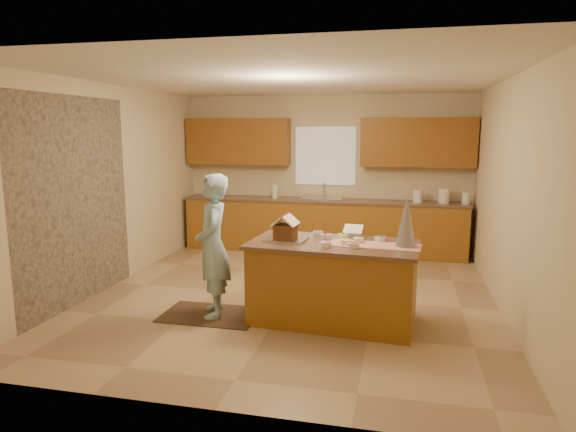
# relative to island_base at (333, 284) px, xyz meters

# --- Properties ---
(floor) EXTENTS (5.50, 5.50, 0.00)m
(floor) POSITION_rel_island_base_xyz_m (-0.62, 0.75, -0.43)
(floor) COLOR tan
(floor) RESTS_ON ground
(ceiling) EXTENTS (5.50, 5.50, 0.00)m
(ceiling) POSITION_rel_island_base_xyz_m (-0.62, 0.75, 2.27)
(ceiling) COLOR silver
(ceiling) RESTS_ON floor
(wall_back) EXTENTS (5.50, 5.50, 0.00)m
(wall_back) POSITION_rel_island_base_xyz_m (-0.62, 3.50, 0.92)
(wall_back) COLOR beige
(wall_back) RESTS_ON floor
(wall_front) EXTENTS (5.50, 5.50, 0.00)m
(wall_front) POSITION_rel_island_base_xyz_m (-0.62, -2.00, 0.92)
(wall_front) COLOR beige
(wall_front) RESTS_ON floor
(wall_left) EXTENTS (5.50, 5.50, 0.00)m
(wall_left) POSITION_rel_island_base_xyz_m (-3.12, 0.75, 0.92)
(wall_left) COLOR beige
(wall_left) RESTS_ON floor
(wall_right) EXTENTS (5.50, 5.50, 0.00)m
(wall_right) POSITION_rel_island_base_xyz_m (1.88, 0.75, 0.92)
(wall_right) COLOR beige
(wall_right) RESTS_ON floor
(stone_accent) EXTENTS (0.00, 2.50, 2.50)m
(stone_accent) POSITION_rel_island_base_xyz_m (-3.10, -0.05, 0.82)
(stone_accent) COLOR gray
(stone_accent) RESTS_ON wall_left
(window_curtain) EXTENTS (1.05, 0.03, 1.00)m
(window_curtain) POSITION_rel_island_base_xyz_m (-0.62, 3.47, 1.22)
(window_curtain) COLOR white
(window_curtain) RESTS_ON wall_back
(back_counter_base) EXTENTS (4.80, 0.60, 0.88)m
(back_counter_base) POSITION_rel_island_base_xyz_m (-0.62, 3.20, 0.01)
(back_counter_base) COLOR #91561E
(back_counter_base) RESTS_ON floor
(back_counter_top) EXTENTS (4.85, 0.63, 0.04)m
(back_counter_top) POSITION_rel_island_base_xyz_m (-0.62, 3.20, 0.47)
(back_counter_top) COLOR brown
(back_counter_top) RESTS_ON back_counter_base
(upper_cabinet_left) EXTENTS (1.85, 0.35, 0.80)m
(upper_cabinet_left) POSITION_rel_island_base_xyz_m (-2.17, 3.32, 1.47)
(upper_cabinet_left) COLOR brown
(upper_cabinet_left) RESTS_ON wall_back
(upper_cabinet_right) EXTENTS (1.85, 0.35, 0.80)m
(upper_cabinet_right) POSITION_rel_island_base_xyz_m (0.93, 3.32, 1.47)
(upper_cabinet_right) COLOR brown
(upper_cabinet_right) RESTS_ON wall_back
(sink) EXTENTS (0.70, 0.45, 0.12)m
(sink) POSITION_rel_island_base_xyz_m (-0.62, 3.20, 0.46)
(sink) COLOR silver
(sink) RESTS_ON back_counter_top
(faucet) EXTENTS (0.03, 0.03, 0.28)m
(faucet) POSITION_rel_island_base_xyz_m (-0.62, 3.38, 0.63)
(faucet) COLOR silver
(faucet) RESTS_ON back_counter_top
(island_base) EXTENTS (1.81, 1.01, 0.85)m
(island_base) POSITION_rel_island_base_xyz_m (0.00, 0.00, 0.00)
(island_base) COLOR #91561E
(island_base) RESTS_ON floor
(island_top) EXTENTS (1.89, 1.09, 0.04)m
(island_top) POSITION_rel_island_base_xyz_m (0.00, 0.00, 0.45)
(island_top) COLOR brown
(island_top) RESTS_ON island_base
(table_runner) EXTENTS (0.99, 0.42, 0.01)m
(table_runner) POSITION_rel_island_base_xyz_m (0.43, -0.03, 0.47)
(table_runner) COLOR red
(table_runner) RESTS_ON island_top
(baking_tray) EXTENTS (0.47, 0.36, 0.02)m
(baking_tray) POSITION_rel_island_base_xyz_m (-0.53, -0.01, 0.48)
(baking_tray) COLOR silver
(baking_tray) RESTS_ON island_top
(cookbook) EXTENTS (0.23, 0.18, 0.09)m
(cookbook) POSITION_rel_island_base_xyz_m (0.17, 0.36, 0.55)
(cookbook) COLOR white
(cookbook) RESTS_ON island_top
(tinsel_tree) EXTENTS (0.23, 0.23, 0.53)m
(tinsel_tree) POSITION_rel_island_base_xyz_m (0.76, -0.01, 0.73)
(tinsel_tree) COLOR #B4B5C1
(tinsel_tree) RESTS_ON island_top
(rug) EXTENTS (1.09, 0.71, 0.01)m
(rug) POSITION_rel_island_base_xyz_m (-1.39, -0.13, -0.42)
(rug) COLOR black
(rug) RESTS_ON floor
(boy) EXTENTS (0.57, 0.68, 1.61)m
(boy) POSITION_rel_island_base_xyz_m (-1.34, -0.13, 0.39)
(boy) COLOR #97C0D6
(boy) RESTS_ON rug
(canister_a) EXTENTS (0.15, 0.15, 0.21)m
(canister_a) POSITION_rel_island_base_xyz_m (0.96, 3.20, 0.60)
(canister_a) COLOR white
(canister_a) RESTS_ON back_counter_top
(canister_b) EXTENTS (0.17, 0.17, 0.25)m
(canister_b) POSITION_rel_island_base_xyz_m (1.38, 3.20, 0.62)
(canister_b) COLOR white
(canister_b) RESTS_ON back_counter_top
(canister_c) EXTENTS (0.13, 0.13, 0.19)m
(canister_c) POSITION_rel_island_base_xyz_m (1.72, 3.20, 0.59)
(canister_c) COLOR white
(canister_c) RESTS_ON back_counter_top
(paper_towel) EXTENTS (0.10, 0.10, 0.23)m
(paper_towel) POSITION_rel_island_base_xyz_m (-1.47, 3.20, 0.61)
(paper_towel) COLOR white
(paper_towel) RESTS_ON back_counter_top
(gingerbread_house) EXTENTS (0.29, 0.29, 0.27)m
(gingerbread_house) POSITION_rel_island_base_xyz_m (-0.53, -0.01, 0.59)
(gingerbread_house) COLOR brown
(gingerbread_house) RESTS_ON baking_tray
(candy_bowls) EXTENTS (0.83, 0.65, 0.05)m
(candy_bowls) POSITION_rel_island_base_xyz_m (0.10, 0.06, 0.49)
(candy_bowls) COLOR teal
(candy_bowls) RESTS_ON island_top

